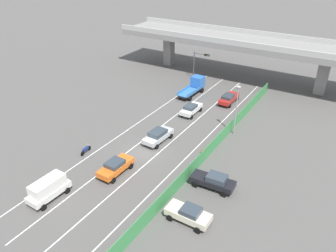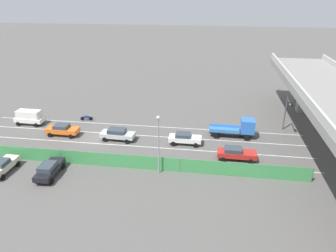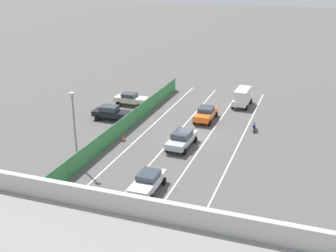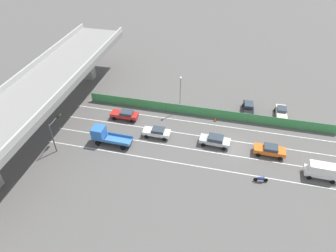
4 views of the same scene
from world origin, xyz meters
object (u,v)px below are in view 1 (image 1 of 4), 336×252
traffic_cone (202,150)px  traffic_light (199,60)px  car_sedan_silver (158,135)px  flatbed_truck_blue (195,85)px  parked_sedan_cream (189,214)px  car_sedan_red (229,98)px  street_lamp (237,105)px  car_sedan_white (191,109)px  parked_sedan_dark (214,181)px  car_taxi_orange (116,166)px  motorcycle (86,150)px  car_van_white (48,188)px

traffic_cone → traffic_light: bearing=118.0°
car_sedan_silver → flatbed_truck_blue: flatbed_truck_blue is taller
traffic_cone → parked_sedan_cream: bearing=-70.0°
car_sedan_red → street_lamp: size_ratio=0.68×
traffic_light → street_lamp: size_ratio=0.74×
car_sedan_white → parked_sedan_dark: (10.15, -14.07, 0.04)m
car_taxi_orange → parked_sedan_cream: 10.69m
traffic_light → motorcycle: bearing=-90.3°
car_sedan_white → motorcycle: bearing=-110.4°
parked_sedan_dark → traffic_light: traffic_light is taller
car_sedan_red → motorcycle: size_ratio=2.42×
car_sedan_white → parked_sedan_dark: size_ratio=0.92×
motorcycle → street_lamp: (13.71, 14.04, 3.77)m
car_sedan_silver → traffic_cone: size_ratio=6.36×
car_van_white → car_taxi_orange: bearing=66.0°
car_sedan_red → flatbed_truck_blue: bearing=172.1°
car_sedan_white → parked_sedan_dark: 17.35m
parked_sedan_cream → street_lamp: size_ratio=0.61×
traffic_light → car_sedan_silver: bearing=-75.6°
car_sedan_white → car_taxi_orange: bearing=-90.8°
motorcycle → parked_sedan_dark: bearing=7.5°
motorcycle → parked_sedan_dark: (16.16, 2.14, 0.45)m
parked_sedan_dark → parked_sedan_cream: bearing=-89.3°
parked_sedan_dark → car_van_white: bearing=-142.9°
car_sedan_silver → parked_sedan_dark: (10.06, -4.80, -0.00)m
car_van_white → parked_sedan_dark: size_ratio=0.94×
car_sedan_white → traffic_cone: size_ratio=5.80×
car_taxi_orange → traffic_cone: 10.88m
flatbed_truck_blue → car_sedan_white: bearing=-66.5°
motorcycle → street_lamp: size_ratio=0.28×
car_sedan_silver → motorcycle: bearing=-131.3°
motorcycle → traffic_cone: 14.35m
car_sedan_silver → car_sedan_white: bearing=90.6°
car_sedan_white → traffic_cone: bearing=-54.4°
street_lamp → traffic_cone: 7.74m
car_van_white → parked_sedan_cream: 14.21m
car_sedan_white → traffic_cone: (6.22, -8.70, -0.52)m
motorcycle → traffic_light: 30.36m
flatbed_truck_blue → motorcycle: bearing=-96.6°
street_lamp → car_sedan_red: bearing=116.6°
street_lamp → traffic_light: bearing=130.0°
car_van_white → traffic_cone: bearing=58.6°
car_van_white → street_lamp: size_ratio=0.64×
parked_sedan_cream → parked_sedan_dark: size_ratio=0.90×
car_taxi_orange → parked_sedan_cream: size_ratio=1.08×
car_sedan_silver → traffic_light: 24.16m
street_lamp → car_sedan_white: bearing=164.3°
car_sedan_red → parked_sedan_cream: 27.18m
parked_sedan_dark → traffic_light: size_ratio=0.92×
car_van_white → traffic_light: 38.37m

